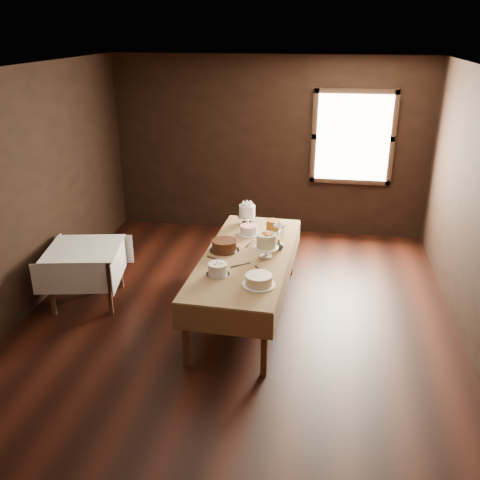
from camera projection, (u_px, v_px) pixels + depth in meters
name	position (u px, v px, depth m)	size (l,w,h in m)	color
floor	(237.00, 322.00, 6.04)	(5.00, 6.00, 0.01)	black
ceiling	(237.00, 70.00, 4.96)	(5.00, 6.00, 0.01)	beige
wall_back	(269.00, 147.00, 8.23)	(5.00, 0.02, 2.80)	black
wall_front	(143.00, 390.00, 2.77)	(5.00, 0.02, 2.80)	black
wall_left	(20.00, 196.00, 5.88)	(0.02, 6.00, 2.80)	black
window	(353.00, 138.00, 7.91)	(1.10, 0.05, 1.30)	#FFEABF
display_table	(247.00, 259.00, 5.96)	(1.07, 2.52, 0.77)	#482A18
side_table	(84.00, 254.00, 6.27)	(1.00, 1.00, 0.72)	#482A18
cake_meringue	(247.00, 215.00, 6.81)	(0.25, 0.25, 0.27)	silver
cake_lattice	(249.00, 230.00, 6.49)	(0.32, 0.32, 0.10)	white
cake_caramel	(273.00, 230.00, 6.34)	(0.23, 0.23, 0.25)	white
cake_chocolate	(224.00, 246.00, 6.00)	(0.41, 0.41, 0.14)	silver
cake_flowers	(266.00, 247.00, 5.82)	(0.29, 0.29, 0.29)	white
cake_swirl	(218.00, 270.00, 5.43)	(0.27, 0.27, 0.13)	silver
cake_cream	(259.00, 280.00, 5.21)	(0.38, 0.38, 0.12)	white
cake_server_a	(244.00, 264.00, 5.68)	(0.24, 0.03, 0.01)	silver
cake_server_b	(263.00, 272.00, 5.50)	(0.24, 0.03, 0.01)	silver
cake_server_c	(251.00, 242.00, 6.26)	(0.24, 0.03, 0.01)	silver
cake_server_e	(219.00, 260.00, 5.78)	(0.24, 0.03, 0.01)	silver
flower_vase	(279.00, 245.00, 6.04)	(0.12, 0.12, 0.12)	#2D2823
flower_bouquet	(279.00, 230.00, 5.97)	(0.14, 0.14, 0.20)	white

